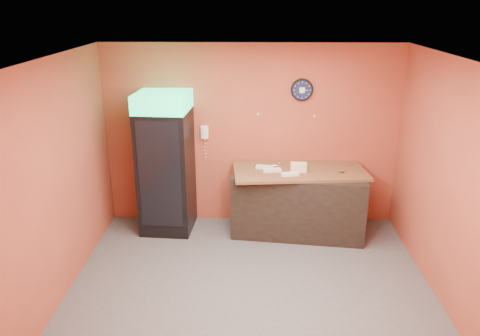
{
  "coord_description": "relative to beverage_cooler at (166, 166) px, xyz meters",
  "views": [
    {
      "loc": [
        -0.01,
        -4.93,
        3.39
      ],
      "look_at": [
        -0.14,
        0.6,
        1.38
      ],
      "focal_mm": 35.0,
      "sensor_mm": 36.0,
      "label": 1
    }
  ],
  "objects": [
    {
      "name": "wrapped_sandwich_left",
      "position": [
        1.58,
        -0.11,
        -0.01
      ],
      "size": [
        0.28,
        0.14,
        0.04
      ],
      "primitive_type": "cube",
      "rotation": [
        0.0,
        0.0,
        0.13
      ],
      "color": "silver",
      "rests_on": "butcher_paper"
    },
    {
      "name": "sub_roll_stack",
      "position": [
        1.96,
        -0.13,
        0.04
      ],
      "size": [
        0.23,
        0.09,
        0.15
      ],
      "rotation": [
        0.0,
        0.0,
        -0.03
      ],
      "color": "#F4EABE",
      "rests_on": "butcher_paper"
    },
    {
      "name": "kitchen_tool",
      "position": [
        1.7,
        0.12,
        -0.0
      ],
      "size": [
        0.06,
        0.06,
        0.06
      ],
      "primitive_type": "cylinder",
      "color": "silver",
      "rests_on": "butcher_paper"
    },
    {
      "name": "beverage_cooler",
      "position": [
        0.0,
        0.0,
        0.0
      ],
      "size": [
        0.8,
        0.81,
        2.14
      ],
      "rotation": [
        0.0,
        0.0,
        -0.07
      ],
      "color": "black",
      "rests_on": "floor"
    },
    {
      "name": "wrapped_sandwich_mid",
      "position": [
        1.83,
        -0.27,
        -0.02
      ],
      "size": [
        0.26,
        0.15,
        0.04
      ],
      "primitive_type": "cube",
      "rotation": [
        0.0,
        0.0,
        0.22
      ],
      "color": "silver",
      "rests_on": "butcher_paper"
    },
    {
      "name": "left_wall",
      "position": [
        -0.97,
        -1.6,
        0.36
      ],
      "size": [
        0.02,
        4.0,
        2.8
      ],
      "primitive_type": "cube",
      "color": "#B04831",
      "rests_on": "floor"
    },
    {
      "name": "back_wall",
      "position": [
        1.28,
        0.4,
        0.36
      ],
      "size": [
        4.5,
        0.02,
        2.8
      ],
      "primitive_type": "cube",
      "color": "#B04831",
      "rests_on": "floor"
    },
    {
      "name": "floor",
      "position": [
        1.28,
        -1.6,
        -1.04
      ],
      "size": [
        4.5,
        4.5,
        0.0
      ],
      "primitive_type": "plane",
      "color": "#47474C",
      "rests_on": "ground"
    },
    {
      "name": "wall_phone",
      "position": [
        0.56,
        0.34,
        0.43
      ],
      "size": [
        0.11,
        0.1,
        0.2
      ],
      "color": "white",
      "rests_on": "back_wall"
    },
    {
      "name": "wall_clock",
      "position": [
        2.02,
        0.37,
        1.08
      ],
      "size": [
        0.33,
        0.06,
        0.33
      ],
      "color": "black",
      "rests_on": "back_wall"
    },
    {
      "name": "wrapped_sandwich_right",
      "position": [
        1.48,
        0.02,
        -0.01
      ],
      "size": [
        0.28,
        0.15,
        0.04
      ],
      "primitive_type": "cube",
      "rotation": [
        0.0,
        0.0,
        -0.18
      ],
      "color": "silver",
      "rests_on": "butcher_paper"
    },
    {
      "name": "prep_counter",
      "position": [
        1.99,
        -0.03,
        -0.56
      ],
      "size": [
        2.03,
        1.09,
        0.97
      ],
      "primitive_type": "cube",
      "rotation": [
        0.0,
        0.0,
        -0.12
      ],
      "color": "black",
      "rests_on": "floor"
    },
    {
      "name": "butcher_paper",
      "position": [
        1.99,
        -0.03,
        -0.05
      ],
      "size": [
        2.01,
        1.05,
        0.04
      ],
      "primitive_type": "cube",
      "rotation": [
        0.0,
        0.0,
        0.08
      ],
      "color": "brown",
      "rests_on": "prep_counter"
    },
    {
      "name": "right_wall",
      "position": [
        3.53,
        -1.6,
        0.36
      ],
      "size": [
        0.02,
        4.0,
        2.8
      ],
      "primitive_type": "cube",
      "color": "#B04831",
      "rests_on": "floor"
    },
    {
      "name": "ceiling",
      "position": [
        1.28,
        -1.6,
        1.76
      ],
      "size": [
        4.5,
        4.0,
        0.02
      ],
      "primitive_type": "cube",
      "color": "white",
      "rests_on": "back_wall"
    }
  ]
}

